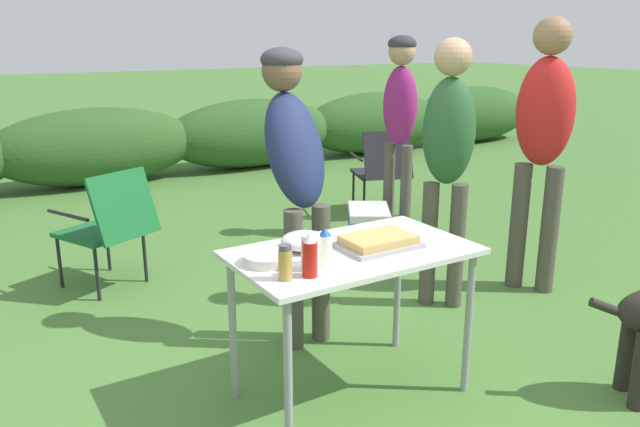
{
  "coord_description": "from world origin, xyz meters",
  "views": [
    {
      "loc": [
        -1.53,
        -2.21,
        1.68
      ],
      "look_at": [
        -0.09,
        0.14,
        0.89
      ],
      "focal_mm": 35.0,
      "sensor_mm": 36.0,
      "label": 1
    }
  ],
  "objects_px": {
    "standing_person_in_olive_jacket": "(295,159)",
    "camp_chair_near_hedge": "(382,167)",
    "mayo_bottle": "(325,247)",
    "mixing_bowl": "(305,241)",
    "standing_person_in_navy_coat": "(400,110)",
    "standing_person_in_red_jacket": "(543,130)",
    "camp_chair_green_behind_table": "(109,223)",
    "plate_stack": "(268,258)",
    "paper_cup_stack": "(310,252)",
    "spice_jar": "(285,263)",
    "folding_table": "(352,265)",
    "standing_person_in_gray_fleece": "(448,147)",
    "cooler_box": "(368,228)",
    "ketchup_bottle": "(310,256)",
    "food_tray": "(378,242)"
  },
  "relations": [
    {
      "from": "folding_table",
      "to": "mixing_bowl",
      "type": "bearing_deg",
      "value": 147.25
    },
    {
      "from": "standing_person_in_red_jacket",
      "to": "paper_cup_stack",
      "type": "bearing_deg",
      "value": -105.76
    },
    {
      "from": "standing_person_in_gray_fleece",
      "to": "camp_chair_green_behind_table",
      "type": "relative_size",
      "value": 2.01
    },
    {
      "from": "standing_person_in_red_jacket",
      "to": "standing_person_in_olive_jacket",
      "type": "bearing_deg",
      "value": -128.54
    },
    {
      "from": "standing_person_in_olive_jacket",
      "to": "standing_person_in_navy_coat",
      "type": "relative_size",
      "value": 0.96
    },
    {
      "from": "ketchup_bottle",
      "to": "standing_person_in_red_jacket",
      "type": "relative_size",
      "value": 0.1
    },
    {
      "from": "mixing_bowl",
      "to": "camp_chair_near_hedge",
      "type": "relative_size",
      "value": 0.26
    },
    {
      "from": "mixing_bowl",
      "to": "standing_person_in_gray_fleece",
      "type": "relative_size",
      "value": 0.13
    },
    {
      "from": "standing_person_in_olive_jacket",
      "to": "camp_chair_near_hedge",
      "type": "relative_size",
      "value": 1.95
    },
    {
      "from": "food_tray",
      "to": "standing_person_in_olive_jacket",
      "type": "relative_size",
      "value": 0.22
    },
    {
      "from": "camp_chair_near_hedge",
      "to": "food_tray",
      "type": "bearing_deg",
      "value": -107.73
    },
    {
      "from": "ketchup_bottle",
      "to": "standing_person_in_olive_jacket",
      "type": "bearing_deg",
      "value": 64.15
    },
    {
      "from": "paper_cup_stack",
      "to": "ketchup_bottle",
      "type": "bearing_deg",
      "value": -122.35
    },
    {
      "from": "standing_person_in_navy_coat",
      "to": "standing_person_in_gray_fleece",
      "type": "bearing_deg",
      "value": -49.93
    },
    {
      "from": "mayo_bottle",
      "to": "mixing_bowl",
      "type": "bearing_deg",
      "value": 84.69
    },
    {
      "from": "mixing_bowl",
      "to": "ketchup_bottle",
      "type": "xyz_separation_m",
      "value": [
        -0.15,
        -0.3,
        0.05
      ]
    },
    {
      "from": "camp_chair_green_behind_table",
      "to": "mayo_bottle",
      "type": "bearing_deg",
      "value": -102.6
    },
    {
      "from": "paper_cup_stack",
      "to": "camp_chair_near_hedge",
      "type": "distance_m",
      "value": 3.5
    },
    {
      "from": "standing_person_in_red_jacket",
      "to": "camp_chair_green_behind_table",
      "type": "height_order",
      "value": "standing_person_in_red_jacket"
    },
    {
      "from": "spice_jar",
      "to": "standing_person_in_olive_jacket",
      "type": "relative_size",
      "value": 0.09
    },
    {
      "from": "camp_chair_near_hedge",
      "to": "plate_stack",
      "type": "bearing_deg",
      "value": -115.55
    },
    {
      "from": "mayo_bottle",
      "to": "standing_person_in_navy_coat",
      "type": "distance_m",
      "value": 2.77
    },
    {
      "from": "folding_table",
      "to": "camp_chair_green_behind_table",
      "type": "relative_size",
      "value": 1.32
    },
    {
      "from": "folding_table",
      "to": "mixing_bowl",
      "type": "relative_size",
      "value": 5.02
    },
    {
      "from": "mixing_bowl",
      "to": "standing_person_in_navy_coat",
      "type": "distance_m",
      "value": 2.62
    },
    {
      "from": "ketchup_bottle",
      "to": "standing_person_in_gray_fleece",
      "type": "height_order",
      "value": "standing_person_in_gray_fleece"
    },
    {
      "from": "ketchup_bottle",
      "to": "standing_person_in_gray_fleece",
      "type": "relative_size",
      "value": 0.11
    },
    {
      "from": "cooler_box",
      "to": "mixing_bowl",
      "type": "bearing_deg",
      "value": -11.32
    },
    {
      "from": "mixing_bowl",
      "to": "ketchup_bottle",
      "type": "relative_size",
      "value": 1.17
    },
    {
      "from": "standing_person_in_gray_fleece",
      "to": "camp_chair_green_behind_table",
      "type": "distance_m",
      "value": 2.28
    },
    {
      "from": "food_tray",
      "to": "mixing_bowl",
      "type": "bearing_deg",
      "value": 153.57
    },
    {
      "from": "folding_table",
      "to": "camp_chair_green_behind_table",
      "type": "xyz_separation_m",
      "value": [
        -0.64,
        1.95,
        -0.2
      ]
    },
    {
      "from": "food_tray",
      "to": "standing_person_in_red_jacket",
      "type": "distance_m",
      "value": 1.78
    },
    {
      "from": "folding_table",
      "to": "standing_person_in_navy_coat",
      "type": "relative_size",
      "value": 0.65
    },
    {
      "from": "paper_cup_stack",
      "to": "spice_jar",
      "type": "relative_size",
      "value": 1.02
    },
    {
      "from": "standing_person_in_navy_coat",
      "to": "cooler_box",
      "type": "distance_m",
      "value": 1.02
    },
    {
      "from": "standing_person_in_gray_fleece",
      "to": "food_tray",
      "type": "bearing_deg",
      "value": -102.72
    },
    {
      "from": "camp_chair_near_hedge",
      "to": "cooler_box",
      "type": "height_order",
      "value": "camp_chair_near_hedge"
    },
    {
      "from": "ketchup_bottle",
      "to": "camp_chair_green_behind_table",
      "type": "xyz_separation_m",
      "value": [
        -0.31,
        2.13,
        -0.36
      ]
    },
    {
      "from": "folding_table",
      "to": "spice_jar",
      "type": "xyz_separation_m",
      "value": [
        -0.44,
        -0.16,
        0.15
      ]
    },
    {
      "from": "standing_person_in_navy_coat",
      "to": "cooler_box",
      "type": "bearing_deg",
      "value": -92.38
    },
    {
      "from": "ketchup_bottle",
      "to": "plate_stack",
      "type": "bearing_deg",
      "value": 108.62
    },
    {
      "from": "folding_table",
      "to": "plate_stack",
      "type": "relative_size",
      "value": 5.18
    },
    {
      "from": "ketchup_bottle",
      "to": "standing_person_in_red_jacket",
      "type": "xyz_separation_m",
      "value": [
        2.13,
        0.63,
        0.27
      ]
    },
    {
      "from": "folding_table",
      "to": "paper_cup_stack",
      "type": "distance_m",
      "value": 0.35
    },
    {
      "from": "spice_jar",
      "to": "standing_person_in_olive_jacket",
      "type": "bearing_deg",
      "value": 58.32
    },
    {
      "from": "plate_stack",
      "to": "mixing_bowl",
      "type": "bearing_deg",
      "value": 17.71
    },
    {
      "from": "plate_stack",
      "to": "standing_person_in_red_jacket",
      "type": "distance_m",
      "value": 2.27
    },
    {
      "from": "standing_person_in_olive_jacket",
      "to": "standing_person_in_red_jacket",
      "type": "relative_size",
      "value": 0.9
    },
    {
      "from": "folding_table",
      "to": "cooler_box",
      "type": "bearing_deg",
      "value": 51.95
    }
  ]
}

